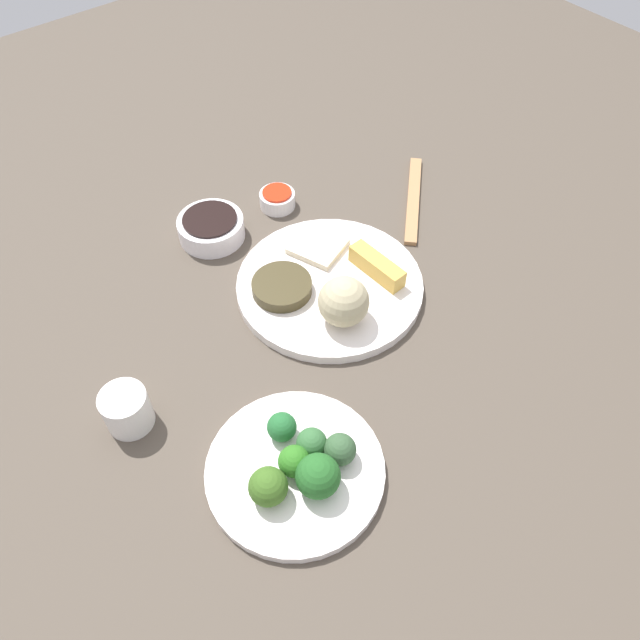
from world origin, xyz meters
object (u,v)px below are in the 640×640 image
at_px(main_plate, 330,285).
at_px(chopsticks_pair, 413,199).
at_px(broccoli_plate, 295,470).
at_px(teacup, 127,410).
at_px(sauce_ramekin_sweet_and_sour, 277,200).
at_px(soy_sauce_bowl, 211,228).

height_order(main_plate, chopsticks_pair, main_plate).
xyz_separation_m(broccoli_plate, chopsticks_pair, (0.47, 0.28, -0.00)).
xyz_separation_m(main_plate, broccoli_plate, (-0.23, -0.21, -0.00)).
relative_size(teacup, chopsticks_pair, 0.27).
height_order(sauce_ramekin_sweet_and_sour, chopsticks_pair, sauce_ramekin_sweet_and_sour).
bearing_deg(main_plate, soy_sauce_bowl, 109.76).
bearing_deg(main_plate, sauce_ramekin_sweet_and_sour, 75.44).
bearing_deg(teacup, broccoli_plate, -57.74).
height_order(soy_sauce_bowl, sauce_ramekin_sweet_and_sour, soy_sauce_bowl).
bearing_deg(soy_sauce_bowl, broccoli_plate, -109.73).
relative_size(broccoli_plate, sauce_ramekin_sweet_and_sour, 3.62).
xyz_separation_m(teacup, chopsticks_pair, (0.59, 0.08, -0.02)).
xyz_separation_m(main_plate, teacup, (-0.35, -0.02, 0.02)).
bearing_deg(broccoli_plate, soy_sauce_bowl, 70.27).
relative_size(broccoli_plate, soy_sauce_bowl, 2.04).
height_order(soy_sauce_bowl, teacup, teacup).
distance_m(main_plate, broccoli_plate, 0.31).
xyz_separation_m(sauce_ramekin_sweet_and_sour, teacup, (-0.40, -0.22, 0.02)).
xyz_separation_m(main_plate, soy_sauce_bowl, (-0.08, 0.21, 0.01)).
relative_size(broccoli_plate, teacup, 3.61).
bearing_deg(teacup, sauce_ramekin_sweet_and_sour, 28.95).
bearing_deg(broccoli_plate, main_plate, 42.58).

